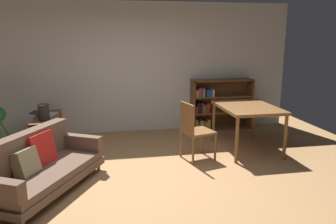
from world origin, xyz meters
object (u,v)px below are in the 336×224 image
open_laptop (45,114)px  fabric_couch (38,166)px  dining_chair_near (194,128)px  bookshelf (217,105)px  desk_speaker (44,112)px  dining_table (248,110)px  media_console (47,133)px

open_laptop → fabric_couch: bearing=-84.1°
fabric_couch → dining_chair_near: 2.42m
open_laptop → bookshelf: bearing=8.9°
open_laptop → desk_speaker: 0.42m
desk_speaker → dining_table: bearing=-8.4°
dining_table → dining_chair_near: 1.11m
dining_table → media_console: bearing=167.7°
media_console → open_laptop: 0.36m
open_laptop → dining_table: (3.56, -0.92, 0.12)m
fabric_couch → bookshelf: 4.13m
open_laptop → bookshelf: (3.50, 0.55, -0.07)m
dining_chair_near → fabric_couch: bearing=-162.7°
fabric_couch → dining_table: 3.52m
media_console → bookshelf: size_ratio=0.87×
fabric_couch → dining_table: size_ratio=1.55×
media_console → dining_chair_near: dining_chair_near is taller
fabric_couch → bookshelf: size_ratio=1.45×
dining_chair_near → media_console: bearing=156.6°
fabric_couch → desk_speaker: desk_speaker is taller
open_laptop → desk_speaker: size_ratio=1.71×
open_laptop → bookshelf: bookshelf is taller
desk_speaker → open_laptop: bearing=97.4°
fabric_couch → bookshelf: bookshelf is taller
fabric_couch → dining_table: (3.35, 1.01, 0.38)m
media_console → desk_speaker: (0.01, -0.25, 0.44)m
media_console → dining_chair_near: (2.46, -1.06, 0.25)m
dining_table → dining_chair_near: (-1.06, -0.29, -0.19)m
open_laptop → dining_table: dining_table is taller
fabric_couch → open_laptop: fabric_couch is taller
dining_chair_near → bookshelf: bookshelf is taller
media_console → desk_speaker: size_ratio=4.22×
media_console → open_laptop: bearing=104.7°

